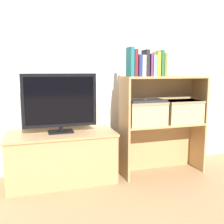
# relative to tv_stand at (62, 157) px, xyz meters

# --- Properties ---
(ground_plane) EXTENTS (16.00, 16.00, 0.00)m
(ground_plane) POSITION_rel_tv_stand_xyz_m (0.46, -0.23, -0.23)
(ground_plane) COLOR #A37F56
(wall_back) EXTENTS (10.00, 0.05, 2.40)m
(wall_back) POSITION_rel_tv_stand_xyz_m (0.46, 0.26, 0.97)
(wall_back) COLOR silver
(wall_back) RESTS_ON ground_plane
(tv_stand) EXTENTS (0.97, 0.47, 0.46)m
(tv_stand) POSITION_rel_tv_stand_xyz_m (0.00, 0.00, 0.00)
(tv_stand) COLOR tan
(tv_stand) RESTS_ON ground_plane
(tv) EXTENTS (0.66, 0.14, 0.53)m
(tv) POSITION_rel_tv_stand_xyz_m (0.00, -0.00, 0.51)
(tv) COLOR black
(tv) RESTS_ON tv_stand
(bookshelf_lower_tier) EXTENTS (0.82, 0.27, 0.50)m
(bookshelf_lower_tier) POSITION_rel_tv_stand_xyz_m (0.98, -0.03, 0.08)
(bookshelf_lower_tier) COLOR tan
(bookshelf_lower_tier) RESTS_ON ground_plane
(bookshelf_upper_tier) EXTENTS (0.82, 0.27, 0.46)m
(bookshelf_upper_tier) POSITION_rel_tv_stand_xyz_m (0.98, -0.03, 0.56)
(bookshelf_upper_tier) COLOR tan
(bookshelf_upper_tier) RESTS_ON bookshelf_lower_tier
(book_teal) EXTENTS (0.03, 0.13, 0.26)m
(book_teal) POSITION_rel_tv_stand_xyz_m (0.61, -0.13, 0.86)
(book_teal) COLOR #1E7075
(book_teal) RESTS_ON bookshelf_upper_tier
(book_maroon) EXTENTS (0.03, 0.12, 0.24)m
(book_maroon) POSITION_rel_tv_stand_xyz_m (0.65, -0.13, 0.85)
(book_maroon) COLOR maroon
(book_maroon) RESTS_ON bookshelf_upper_tier
(book_navy) EXTENTS (0.03, 0.15, 0.19)m
(book_navy) POSITION_rel_tv_stand_xyz_m (0.69, -0.13, 0.83)
(book_navy) COLOR navy
(book_navy) RESTS_ON bookshelf_upper_tier
(book_ivory) EXTENTS (0.04, 0.12, 0.19)m
(book_ivory) POSITION_rel_tv_stand_xyz_m (0.73, -0.13, 0.82)
(book_ivory) COLOR silver
(book_ivory) RESTS_ON bookshelf_upper_tier
(book_charcoal) EXTENTS (0.03, 0.12, 0.24)m
(book_charcoal) POSITION_rel_tv_stand_xyz_m (0.76, -0.13, 0.85)
(book_charcoal) COLOR #232328
(book_charcoal) RESTS_ON bookshelf_upper_tier
(book_plum) EXTENTS (0.02, 0.15, 0.20)m
(book_plum) POSITION_rel_tv_stand_xyz_m (0.80, -0.13, 0.83)
(book_plum) COLOR #6B2D66
(book_plum) RESTS_ON bookshelf_upper_tier
(book_skyblue) EXTENTS (0.04, 0.14, 0.19)m
(book_skyblue) POSITION_rel_tv_stand_xyz_m (0.83, -0.13, 0.83)
(book_skyblue) COLOR #709ECC
(book_skyblue) RESTS_ON bookshelf_upper_tier
(book_mustard) EXTENTS (0.03, 0.12, 0.22)m
(book_mustard) POSITION_rel_tv_stand_xyz_m (0.87, -0.13, 0.84)
(book_mustard) COLOR gold
(book_mustard) RESTS_ON bookshelf_upper_tier
(book_forest) EXTENTS (0.03, 0.13, 0.23)m
(book_forest) POSITION_rel_tv_stand_xyz_m (0.91, -0.13, 0.85)
(book_forest) COLOR #286638
(book_forest) RESTS_ON bookshelf_upper_tier
(book_olive) EXTENTS (0.03, 0.14, 0.21)m
(book_olive) POSITION_rel_tv_stand_xyz_m (0.94, -0.13, 0.83)
(book_olive) COLOR olive
(book_olive) RESTS_ON bookshelf_upper_tier
(storage_basket_left) EXTENTS (0.37, 0.24, 0.22)m
(storage_basket_left) POSITION_rel_tv_stand_xyz_m (0.78, -0.11, 0.39)
(storage_basket_left) COLOR tan
(storage_basket_left) RESTS_ON bookshelf_lower_tier
(storage_basket_right) EXTENTS (0.37, 0.24, 0.22)m
(storage_basket_right) POSITION_rel_tv_stand_xyz_m (1.17, -0.11, 0.39)
(storage_basket_right) COLOR tan
(storage_basket_right) RESTS_ON bookshelf_lower_tier
(laptop) EXTENTS (0.35, 0.22, 0.02)m
(laptop) POSITION_rel_tv_stand_xyz_m (0.78, -0.11, 0.50)
(laptop) COLOR #2D2D33
(laptop) RESTS_ON storage_basket_left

